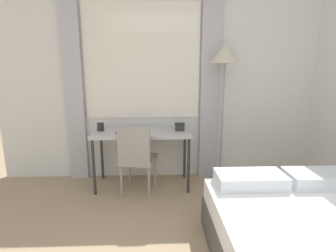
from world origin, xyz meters
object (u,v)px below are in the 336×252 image
desk_chair (137,156)px  telephone (180,127)px  desk (142,136)px  standing_lamp (225,62)px  book (128,131)px  mug (101,127)px

desk_chair → telephone: (0.53, 0.29, 0.29)m
desk_chair → telephone: desk_chair is taller
desk → standing_lamp: bearing=3.9°
telephone → book: 0.66m
desk → book: size_ratio=4.62×
desk → standing_lamp: standing_lamp is taller
standing_lamp → desk: bearing=-176.1°
standing_lamp → book: (-1.21, -0.13, -0.84)m
telephone → book: (-0.66, -0.10, -0.03)m
standing_lamp → telephone: size_ratio=11.72×
telephone → standing_lamp: bearing=2.9°
book → telephone: bearing=8.8°
desk_chair → telephone: bearing=40.2°
desk → standing_lamp: size_ratio=0.67×
standing_lamp → telephone: bearing=-177.1°
desk_chair → mug: 0.63m
book → desk_chair: bearing=-57.2°
desk_chair → mug: bearing=160.9°
book → mug: size_ratio=2.54×
desk → mug: size_ratio=11.73×
telephone → desk_chair: bearing=-151.5°
desk → telephone: bearing=5.1°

